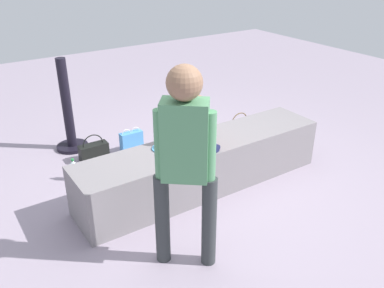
{
  "coord_description": "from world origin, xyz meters",
  "views": [
    {
      "loc": [
        -2.02,
        -2.84,
        2.18
      ],
      "look_at": [
        -0.4,
        -0.4,
        0.74
      ],
      "focal_mm": 38.43,
      "sensor_mm": 36.0,
      "label": 1
    }
  ],
  "objects_px": {
    "child_seated": "(198,124)",
    "handbag_brown_canvas": "(239,130)",
    "water_bottle_far_side": "(74,170)",
    "handbag_black_leather": "(94,151)",
    "water_bottle_near_gift": "(197,117)",
    "gift_bag": "(132,142)",
    "cake_plate": "(164,147)",
    "adult_standing": "(185,153)",
    "party_cup_red": "(130,137)"
  },
  "relations": [
    {
      "from": "water_bottle_far_side",
      "to": "party_cup_red",
      "type": "relative_size",
      "value": 2.54
    },
    {
      "from": "child_seated",
      "to": "party_cup_red",
      "type": "height_order",
      "value": "child_seated"
    },
    {
      "from": "gift_bag",
      "to": "handbag_brown_canvas",
      "type": "relative_size",
      "value": 0.89
    },
    {
      "from": "water_bottle_near_gift",
      "to": "handbag_black_leather",
      "type": "xyz_separation_m",
      "value": [
        -1.5,
        -0.16,
        -0.01
      ]
    },
    {
      "from": "water_bottle_far_side",
      "to": "handbag_black_leather",
      "type": "relative_size",
      "value": 0.75
    },
    {
      "from": "handbag_black_leather",
      "to": "handbag_brown_canvas",
      "type": "height_order",
      "value": "handbag_brown_canvas"
    },
    {
      "from": "adult_standing",
      "to": "party_cup_red",
      "type": "bearing_deg",
      "value": 75.08
    },
    {
      "from": "child_seated",
      "to": "handbag_black_leather",
      "type": "xyz_separation_m",
      "value": [
        -0.6,
        1.16,
        -0.6
      ]
    },
    {
      "from": "party_cup_red",
      "to": "handbag_brown_canvas",
      "type": "height_order",
      "value": "handbag_brown_canvas"
    },
    {
      "from": "adult_standing",
      "to": "gift_bag",
      "type": "distance_m",
      "value": 2.07
    },
    {
      "from": "gift_bag",
      "to": "water_bottle_far_side",
      "type": "distance_m",
      "value": 0.8
    },
    {
      "from": "child_seated",
      "to": "water_bottle_far_side",
      "type": "height_order",
      "value": "child_seated"
    },
    {
      "from": "child_seated",
      "to": "handbag_brown_canvas",
      "type": "height_order",
      "value": "child_seated"
    },
    {
      "from": "cake_plate",
      "to": "handbag_brown_canvas",
      "type": "height_order",
      "value": "cake_plate"
    },
    {
      "from": "cake_plate",
      "to": "gift_bag",
      "type": "height_order",
      "value": "cake_plate"
    },
    {
      "from": "gift_bag",
      "to": "party_cup_red",
      "type": "height_order",
      "value": "gift_bag"
    },
    {
      "from": "cake_plate",
      "to": "water_bottle_near_gift",
      "type": "bearing_deg",
      "value": 45.51
    },
    {
      "from": "handbag_brown_canvas",
      "to": "party_cup_red",
      "type": "bearing_deg",
      "value": 148.86
    },
    {
      "from": "water_bottle_near_gift",
      "to": "gift_bag",
      "type": "bearing_deg",
      "value": -167.45
    },
    {
      "from": "child_seated",
      "to": "party_cup_red",
      "type": "relative_size",
      "value": 5.13
    },
    {
      "from": "adult_standing",
      "to": "handbag_brown_canvas",
      "type": "bearing_deg",
      "value": 40.38
    },
    {
      "from": "cake_plate",
      "to": "party_cup_red",
      "type": "relative_size",
      "value": 2.38
    },
    {
      "from": "party_cup_red",
      "to": "handbag_brown_canvas",
      "type": "distance_m",
      "value": 1.34
    },
    {
      "from": "cake_plate",
      "to": "gift_bag",
      "type": "relative_size",
      "value": 0.75
    },
    {
      "from": "cake_plate",
      "to": "handbag_black_leather",
      "type": "xyz_separation_m",
      "value": [
        -0.3,
        1.05,
        -0.41
      ]
    },
    {
      "from": "adult_standing",
      "to": "cake_plate",
      "type": "height_order",
      "value": "adult_standing"
    },
    {
      "from": "party_cup_red",
      "to": "handbag_brown_canvas",
      "type": "xyz_separation_m",
      "value": [
        1.15,
        -0.69,
        0.07
      ]
    },
    {
      "from": "child_seated",
      "to": "handbag_brown_canvas",
      "type": "bearing_deg",
      "value": 32.56
    },
    {
      "from": "child_seated",
      "to": "gift_bag",
      "type": "xyz_separation_m",
      "value": [
        -0.17,
        1.09,
        -0.57
      ]
    },
    {
      "from": "cake_plate",
      "to": "handbag_brown_canvas",
      "type": "bearing_deg",
      "value": 22.88
    },
    {
      "from": "handbag_black_leather",
      "to": "cake_plate",
      "type": "bearing_deg",
      "value": -73.98
    },
    {
      "from": "gift_bag",
      "to": "water_bottle_far_side",
      "type": "bearing_deg",
      "value": -162.64
    },
    {
      "from": "child_seated",
      "to": "handbag_brown_canvas",
      "type": "xyz_separation_m",
      "value": [
        1.09,
        0.7,
        -0.59
      ]
    },
    {
      "from": "handbag_black_leather",
      "to": "child_seated",
      "type": "bearing_deg",
      "value": -62.73
    },
    {
      "from": "adult_standing",
      "to": "party_cup_red",
      "type": "height_order",
      "value": "adult_standing"
    },
    {
      "from": "child_seated",
      "to": "gift_bag",
      "type": "height_order",
      "value": "child_seated"
    },
    {
      "from": "child_seated",
      "to": "cake_plate",
      "type": "bearing_deg",
      "value": 159.49
    },
    {
      "from": "cake_plate",
      "to": "adult_standing",
      "type": "bearing_deg",
      "value": -110.77
    },
    {
      "from": "adult_standing",
      "to": "handbag_brown_canvas",
      "type": "distance_m",
      "value": 2.4
    },
    {
      "from": "child_seated",
      "to": "water_bottle_near_gift",
      "type": "height_order",
      "value": "child_seated"
    },
    {
      "from": "gift_bag",
      "to": "handbag_black_leather",
      "type": "distance_m",
      "value": 0.44
    },
    {
      "from": "gift_bag",
      "to": "handbag_brown_canvas",
      "type": "distance_m",
      "value": 1.32
    },
    {
      "from": "adult_standing",
      "to": "water_bottle_far_side",
      "type": "height_order",
      "value": "adult_standing"
    },
    {
      "from": "child_seated",
      "to": "gift_bag",
      "type": "distance_m",
      "value": 1.24
    },
    {
      "from": "adult_standing",
      "to": "handbag_black_leather",
      "type": "bearing_deg",
      "value": 89.06
    },
    {
      "from": "water_bottle_far_side",
      "to": "handbag_brown_canvas",
      "type": "relative_size",
      "value": 0.71
    },
    {
      "from": "gift_bag",
      "to": "water_bottle_far_side",
      "type": "height_order",
      "value": "gift_bag"
    },
    {
      "from": "gift_bag",
      "to": "water_bottle_near_gift",
      "type": "height_order",
      "value": "gift_bag"
    },
    {
      "from": "child_seated",
      "to": "adult_standing",
      "type": "xyz_separation_m",
      "value": [
        -0.63,
        -0.77,
        0.21
      ]
    },
    {
      "from": "child_seated",
      "to": "cake_plate",
      "type": "xyz_separation_m",
      "value": [
        -0.3,
        0.11,
        -0.19
      ]
    }
  ]
}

